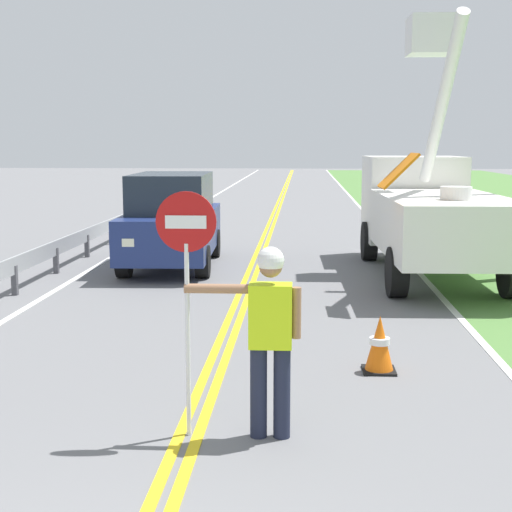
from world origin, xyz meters
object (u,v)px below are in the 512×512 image
stop_sign_paddle (186,259)px  utility_bucket_truck (428,208)px  flagger_worker (269,330)px  oncoming_suv_nearest (172,220)px  traffic_cone_lead (380,345)px

stop_sign_paddle → utility_bucket_truck: 9.88m
flagger_worker → oncoming_suv_nearest: oncoming_suv_nearest is taller
flagger_worker → oncoming_suv_nearest: size_ratio=0.39×
flagger_worker → traffic_cone_lead: (1.25, 2.10, -0.71)m
stop_sign_paddle → flagger_worker: bearing=0.5°
traffic_cone_lead → utility_bucket_truck: bearing=76.2°
utility_bucket_truck → traffic_cone_lead: (-1.73, -7.03, -1.08)m
utility_bucket_truck → traffic_cone_lead: utility_bucket_truck is taller
stop_sign_paddle → oncoming_suv_nearest: stop_sign_paddle is taller
stop_sign_paddle → oncoming_suv_nearest: 9.84m
traffic_cone_lead → stop_sign_paddle: bearing=-133.9°
utility_bucket_truck → oncoming_suv_nearest: utility_bucket_truck is taller
flagger_worker → oncoming_suv_nearest: 9.99m
traffic_cone_lead → oncoming_suv_nearest: bearing=117.2°
flagger_worker → traffic_cone_lead: flagger_worker is taller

